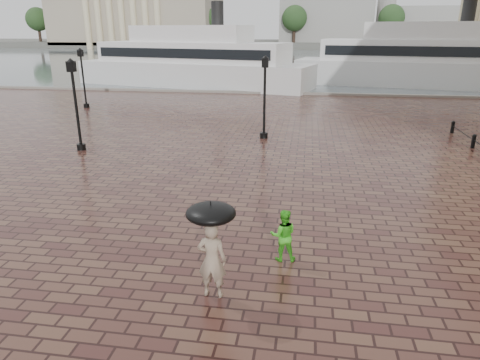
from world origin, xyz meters
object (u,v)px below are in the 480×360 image
(child_pedestrian, at_px, (283,235))
(ferry_far, at_px, (427,60))
(ferry_near, at_px, (192,62))
(adult_pedestrian, at_px, (212,260))
(street_lamps, at_px, (136,91))

(child_pedestrian, xyz_separation_m, ferry_far, (13.02, 40.27, 2.01))
(ferry_near, xyz_separation_m, ferry_far, (25.14, 3.70, 0.15))
(adult_pedestrian, height_order, ferry_far, ferry_far)
(ferry_far, bearing_deg, street_lamps, -120.68)
(adult_pedestrian, bearing_deg, ferry_far, -106.87)
(street_lamps, relative_size, child_pedestrian, 10.80)
(child_pedestrian, height_order, ferry_near, ferry_near)
(adult_pedestrian, xyz_separation_m, ferry_near, (-10.62, 38.46, 1.67))
(child_pedestrian, relative_size, ferry_far, 0.05)
(street_lamps, height_order, ferry_near, ferry_near)
(child_pedestrian, distance_m, ferry_near, 38.57)
(adult_pedestrian, relative_size, ferry_near, 0.07)
(ferry_near, bearing_deg, ferry_far, 22.63)
(adult_pedestrian, bearing_deg, ferry_near, -72.42)
(street_lamps, relative_size, adult_pedestrian, 8.45)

